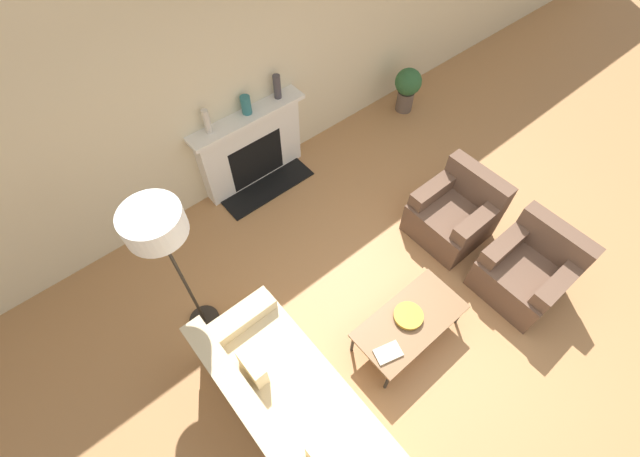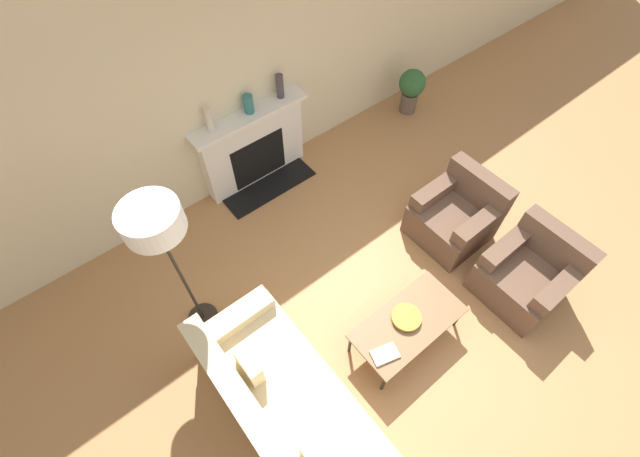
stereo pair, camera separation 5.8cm
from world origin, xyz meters
name	(u,v)px [view 2 (the right image)]	position (x,y,z in m)	size (l,w,h in m)	color
ground_plane	(424,327)	(0.00, 0.00, 0.00)	(18.00, 18.00, 0.00)	#A87547
wall_back	(247,73)	(0.00, 3.05, 1.45)	(18.00, 0.06, 2.90)	beige
fireplace	(254,148)	(-0.15, 2.91, 0.51)	(1.51, 0.59, 1.05)	silver
couch	(290,412)	(-1.64, 0.14, 0.29)	(0.90, 2.16, 0.79)	#CCB78E
armchair_near	(528,274)	(1.16, -0.33, 0.32)	(0.81, 0.80, 0.84)	brown
armchair_far	(456,216)	(1.16, 0.67, 0.32)	(0.81, 0.80, 0.84)	brown
coffee_table	(408,323)	(-0.25, 0.06, 0.36)	(1.14, 0.56, 0.39)	brown
bowl	(406,317)	(-0.25, 0.10, 0.42)	(0.29, 0.29, 0.05)	#BC8E2D
book	(385,354)	(-0.66, -0.03, 0.40)	(0.28, 0.22, 0.02)	#B2A893
floor_lamp	(156,229)	(-1.77, 1.56, 1.64)	(0.48, 0.48, 1.87)	black
mantel_vase_left	(209,120)	(-0.62, 2.92, 1.20)	(0.08, 0.08, 0.30)	beige
mantel_vase_center_left	(248,104)	(-0.12, 2.92, 1.16)	(0.12, 0.12, 0.22)	#28666B
mantel_vase_center_right	(280,86)	(0.33, 2.92, 1.20)	(0.09, 0.09, 0.30)	#3D383D
potted_plant	(411,88)	(2.40, 2.61, 0.41)	(0.39, 0.39, 0.68)	brown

